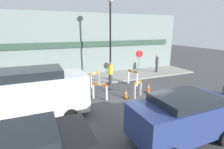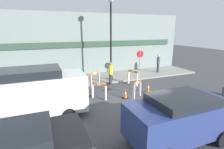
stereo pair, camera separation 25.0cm
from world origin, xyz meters
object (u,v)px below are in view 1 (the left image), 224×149
at_px(person_pedestrian, 157,63).
at_px(parked_car_1, 183,115).
at_px(streetlamp_post, 110,29).
at_px(stop_sign, 139,59).
at_px(work_van, 32,92).
at_px(person_worker, 110,73).

xyz_separation_m(person_pedestrian, parked_car_1, (-5.74, -8.96, -0.01)).
distance_m(streetlamp_post, stop_sign, 3.53).
bearing_deg(work_van, person_worker, 32.35).
distance_m(stop_sign, person_worker, 3.09).
bearing_deg(person_pedestrian, stop_sign, 48.18).
distance_m(person_pedestrian, parked_car_1, 10.64).
xyz_separation_m(stop_sign, parked_car_1, (-3.15, -8.07, -0.63)).
bearing_deg(work_van, streetlamp_post, 36.97).
xyz_separation_m(stop_sign, person_pedestrian, (2.59, 0.89, -0.62)).
relative_size(stop_sign, person_pedestrian, 1.37).
bearing_deg(parked_car_1, streetlamp_post, 85.60).
bearing_deg(person_pedestrian, parked_car_1, 86.45).
bearing_deg(streetlamp_post, stop_sign, -5.41).
bearing_deg(stop_sign, person_pedestrian, -152.31).
bearing_deg(person_worker, streetlamp_post, 165.52).
relative_size(stop_sign, work_van, 0.46).
relative_size(streetlamp_post, work_van, 1.28).
relative_size(person_worker, parked_car_1, 0.44).
relative_size(streetlamp_post, parked_car_1, 1.60).
relative_size(person_worker, person_pedestrian, 1.03).
distance_m(streetlamp_post, person_worker, 3.34).
distance_m(streetlamp_post, person_pedestrian, 6.00).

